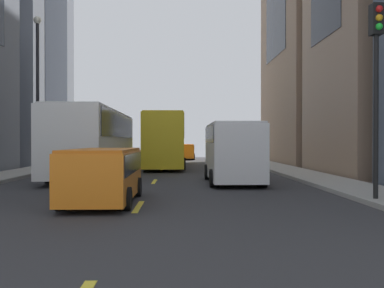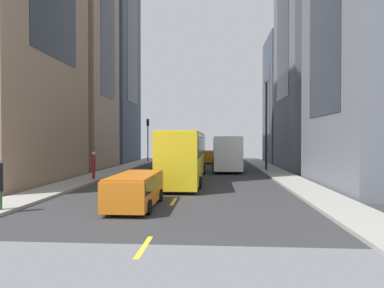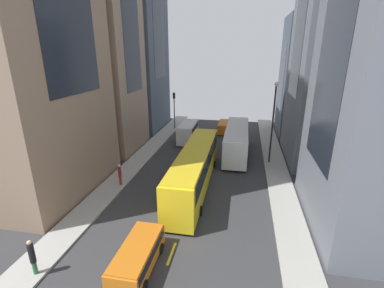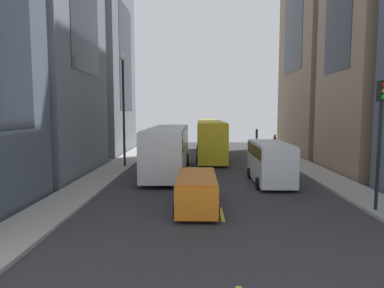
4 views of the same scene
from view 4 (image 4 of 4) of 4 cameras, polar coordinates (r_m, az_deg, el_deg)
The scene contains 19 objects.
ground_plane at distance 28.48m, azimuth 3.14°, elevation -3.49°, with size 41.52×41.52×0.00m, color #333335.
sidewalk_west at distance 29.20m, azimuth -11.97°, elevation -3.24°, with size 2.31×44.00×0.15m, color #9E9B93.
sidewalk_east at distance 29.74m, azimuth 17.96°, elevation -3.23°, with size 2.31×44.00×0.15m, color #9E9B93.
lane_stripe_1 at distance 14.84m, azimuth 5.14°, elevation -11.96°, with size 0.16×2.00×0.01m, color yellow.
lane_stripe_2 at distance 21.60m, azimuth 3.82°, elevation -6.38°, with size 0.16×2.00×0.01m, color yellow.
lane_stripe_3 at distance 28.48m, azimuth 3.14°, elevation -3.48°, with size 0.16×2.00×0.01m, color yellow.
lane_stripe_4 at distance 35.41m, azimuth 2.73°, elevation -1.71°, with size 0.16×2.00×0.01m, color yellow.
lane_stripe_5 at distance 42.36m, azimuth 2.45°, elevation -0.52°, with size 0.16×2.00×0.01m, color yellow.
lane_stripe_6 at distance 49.33m, azimuth 2.25°, elevation 0.33°, with size 0.16×2.00×0.01m, color yellow.
building_west_2 at distance 38.78m, azimuth -16.49°, elevation 13.90°, with size 6.95×10.82×20.52m.
city_bus_white at distance 24.24m, azimuth -4.13°, elevation -0.30°, with size 2.81×11.09×3.35m.
streetcar_yellow at distance 33.25m, azimuth 3.11°, elevation 1.49°, with size 2.70×14.54×3.59m.
delivery_van_white at distance 21.13m, azimuth 13.32°, elevation -2.64°, with size 2.25×5.23×2.58m.
car_orange_0 at distance 15.30m, azimuth 0.82°, elevation -7.76°, with size 1.94×4.43×1.59m.
car_orange_1 at distance 43.80m, azimuth 4.47°, elevation 0.82°, with size 2.00×4.67×1.50m.
pedestrian_crossing_near at distance 46.00m, azimuth 11.07°, elevation 1.49°, with size 0.32×0.32×2.17m.
pedestrian_waiting_curb at distance 35.42m, azimuth 14.04°, elevation 0.17°, with size 0.29×0.29×2.02m.
traffic_light_near_corner at distance 16.49m, azimuth 29.70°, elevation 3.54°, with size 0.32×0.44×5.65m.
streetlamp_near at distance 26.93m, azimuth -11.71°, elevation 7.36°, with size 0.44×0.44×8.77m.
Camera 4 is at (-1.04, -28.11, 4.45)m, focal length 31.00 mm.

